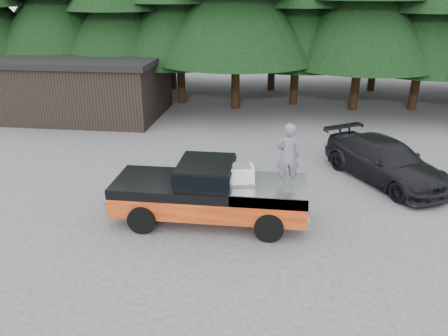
# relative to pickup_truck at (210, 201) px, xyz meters

# --- Properties ---
(ground) EXTENTS (120.00, 120.00, 0.00)m
(ground) POSITION_rel_pickup_truck_xyz_m (0.38, -0.66, -0.67)
(ground) COLOR #464648
(ground) RESTS_ON ground
(pickup_truck) EXTENTS (6.00, 2.04, 1.33)m
(pickup_truck) POSITION_rel_pickup_truck_xyz_m (0.00, 0.00, 0.00)
(pickup_truck) COLOR #F15B18
(pickup_truck) RESTS_ON ground
(truck_cab) EXTENTS (1.66, 1.90, 0.59)m
(truck_cab) POSITION_rel_pickup_truck_xyz_m (-0.10, 0.00, 0.96)
(truck_cab) COLOR black
(truck_cab) RESTS_ON pickup_truck
(air_compressor) EXTENTS (0.85, 0.76, 0.50)m
(air_compressor) POSITION_rel_pickup_truck_xyz_m (0.95, -0.02, 0.92)
(air_compressor) COLOR silver
(air_compressor) RESTS_ON pickup_truck
(man_on_bed) EXTENTS (0.76, 0.56, 1.90)m
(man_on_bed) POSITION_rel_pickup_truck_xyz_m (2.28, -0.08, 1.62)
(man_on_bed) COLOR #5B5B63
(man_on_bed) RESTS_ON pickup_truck
(parked_car) EXTENTS (4.61, 5.60, 1.53)m
(parked_car) POSITION_rel_pickup_truck_xyz_m (5.98, 3.85, 0.10)
(parked_car) COLOR black
(parked_car) RESTS_ON ground
(utility_building) EXTENTS (8.40, 6.40, 3.30)m
(utility_building) POSITION_rel_pickup_truck_xyz_m (-8.62, 11.34, 1.00)
(utility_building) COLOR black
(utility_building) RESTS_ON ground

